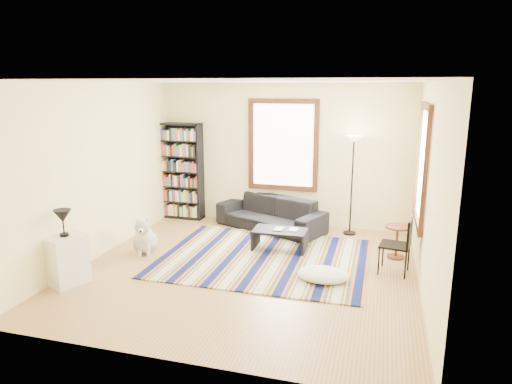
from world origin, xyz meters
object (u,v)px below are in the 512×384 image
(sofa, at_px, (271,213))
(floor_lamp, at_px, (352,186))
(dog, at_px, (145,235))
(floor_cushion, at_px, (323,275))
(coffee_table, at_px, (280,240))
(side_table, at_px, (397,242))
(folding_chair, at_px, (395,245))
(white_cabinet, at_px, (67,260))
(bookshelf, at_px, (181,171))

(sofa, distance_m, floor_lamp, 1.64)
(dog, bearing_deg, floor_lamp, 10.49)
(floor_cushion, bearing_deg, coffee_table, 129.35)
(side_table, height_order, dog, dog)
(folding_chair, relative_size, dog, 1.39)
(sofa, bearing_deg, floor_lamp, 26.35)
(floor_cushion, xyz_separation_m, floor_lamp, (0.20, 2.27, 0.84))
(sofa, height_order, coffee_table, sofa)
(floor_cushion, distance_m, white_cabinet, 3.64)
(floor_lamp, xyz_separation_m, folding_chair, (0.77, -1.68, -0.50))
(side_table, bearing_deg, floor_lamp, 128.25)
(dog, bearing_deg, floor_cushion, -26.75)
(sofa, xyz_separation_m, coffee_table, (0.43, -1.10, -0.13))
(side_table, xyz_separation_m, folding_chair, (-0.05, -0.64, 0.16))
(sofa, height_order, floor_lamp, floor_lamp)
(sofa, xyz_separation_m, floor_lamp, (1.52, 0.10, 0.62))
(sofa, distance_m, dog, 2.50)
(dog, bearing_deg, white_cabinet, -127.69)
(bookshelf, xyz_separation_m, floor_cushion, (3.30, -2.44, -0.91))
(coffee_table, distance_m, dog, 2.27)
(coffee_table, height_order, floor_lamp, floor_lamp)
(bookshelf, relative_size, coffee_table, 2.22)
(bookshelf, bearing_deg, side_table, -15.64)
(floor_cushion, relative_size, dog, 1.19)
(side_table, bearing_deg, bookshelf, 164.36)
(floor_lamp, distance_m, white_cabinet, 4.99)
(bookshelf, relative_size, white_cabinet, 2.86)
(bookshelf, bearing_deg, coffee_table, -29.40)
(floor_lamp, bearing_deg, coffee_table, -132.16)
(folding_chair, bearing_deg, side_table, 94.85)
(bookshelf, distance_m, folding_chair, 4.70)
(floor_cushion, bearing_deg, folding_chair, 30.85)
(bookshelf, xyz_separation_m, white_cabinet, (-0.17, -3.49, -0.65))
(side_table, distance_m, white_cabinet, 5.04)
(coffee_table, bearing_deg, white_cabinet, -140.71)
(bookshelf, xyz_separation_m, coffee_table, (2.42, -1.37, -0.82))
(coffee_table, bearing_deg, dog, -161.49)
(bookshelf, bearing_deg, floor_cushion, -36.42)
(folding_chair, bearing_deg, white_cabinet, -150.52)
(bookshelf, bearing_deg, white_cabinet, -92.81)
(floor_cushion, xyz_separation_m, folding_chair, (0.98, 0.58, 0.34))
(coffee_table, bearing_deg, floor_lamp, 47.84)
(coffee_table, xyz_separation_m, white_cabinet, (-2.60, -2.12, 0.17))
(dog, bearing_deg, sofa, 26.45)
(sofa, xyz_separation_m, floor_cushion, (1.31, -2.17, -0.22))
(folding_chair, bearing_deg, floor_lamp, 123.92)
(floor_lamp, height_order, dog, floor_lamp)
(sofa, bearing_deg, dog, -110.82)
(bookshelf, relative_size, floor_cushion, 2.71)
(bookshelf, bearing_deg, folding_chair, -23.43)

